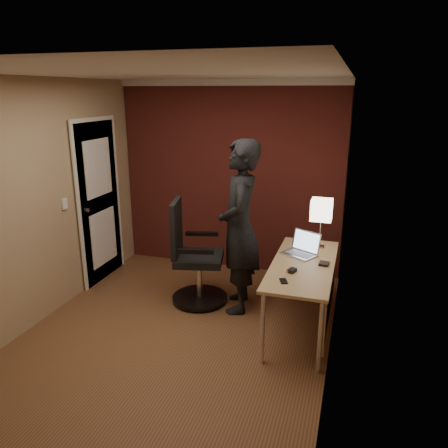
{
  "coord_description": "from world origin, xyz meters",
  "views": [
    {
      "loc": [
        1.61,
        -3.54,
        2.36
      ],
      "look_at": [
        0.35,
        0.55,
        1.05
      ],
      "focal_mm": 35.0,
      "sensor_mm": 36.0,
      "label": 1
    }
  ],
  "objects": [
    {
      "name": "desk_lamp",
      "position": [
        1.29,
        1.02,
        1.15
      ],
      "size": [
        0.22,
        0.22,
        0.54
      ],
      "color": "silver",
      "rests_on": "desk"
    },
    {
      "name": "wallet",
      "position": [
        1.38,
        0.53,
        0.74
      ],
      "size": [
        0.1,
        0.12,
        0.02
      ],
      "primitive_type": "cube",
      "rotation": [
        0.0,
        0.0,
        -0.09
      ],
      "color": "black",
      "rests_on": "desk"
    },
    {
      "name": "phone",
      "position": [
        1.07,
        0.03,
        0.73
      ],
      "size": [
        0.1,
        0.13,
        0.01
      ],
      "primitive_type": "cube",
      "rotation": [
        0.0,
        0.0,
        0.36
      ],
      "color": "black",
      "rests_on": "desk"
    },
    {
      "name": "mouse",
      "position": [
        1.1,
        0.26,
        0.75
      ],
      "size": [
        0.09,
        0.11,
        0.03
      ],
      "primitive_type": "cube",
      "rotation": [
        0.0,
        0.0,
        -0.35
      ],
      "color": "black",
      "rests_on": "desk"
    },
    {
      "name": "office_chair",
      "position": [
        -0.1,
        0.78,
        0.52
      ],
      "size": [
        0.65,
        0.72,
        1.18
      ],
      "color": "black",
      "rests_on": "ground"
    },
    {
      "name": "room",
      "position": [
        -0.27,
        1.54,
        1.37
      ],
      "size": [
        4.0,
        4.0,
        4.0
      ],
      "color": "brown",
      "rests_on": "ground"
    },
    {
      "name": "person",
      "position": [
        0.45,
        0.8,
        0.95
      ],
      "size": [
        0.6,
        0.78,
        1.89
      ],
      "primitive_type": "imported",
      "rotation": [
        0.0,
        0.0,
        -1.34
      ],
      "color": "black",
      "rests_on": "ground"
    },
    {
      "name": "laptop",
      "position": [
        1.14,
        0.78,
        0.79
      ],
      "size": [
        0.41,
        0.39,
        0.23
      ],
      "color": "silver",
      "rests_on": "desk"
    },
    {
      "name": "desk",
      "position": [
        1.25,
        0.52,
        0.6
      ],
      "size": [
        0.6,
        1.5,
        0.73
      ],
      "color": "tan",
      "rests_on": "ground"
    }
  ]
}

